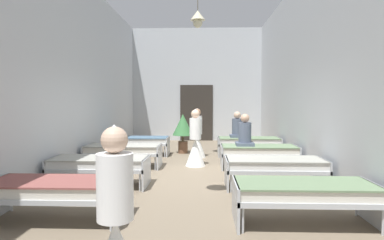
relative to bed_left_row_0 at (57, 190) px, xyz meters
name	(u,v)px	position (x,y,z in m)	size (l,w,h in m)	color
ground_plane	(189,178)	(1.72, 2.85, -0.49)	(6.14, 14.44, 0.10)	#7A6B56
room_shell	(191,73)	(1.72, 4.12, 1.98)	(5.94, 14.04, 4.84)	silver
bed_left_row_0	(57,190)	(0.00, 0.00, 0.00)	(1.90, 0.84, 0.57)	#B7BCC1
bed_right_row_0	(304,192)	(3.44, 0.00, 0.00)	(1.90, 0.84, 0.57)	#B7BCC1
bed_left_row_1	(100,164)	(0.00, 1.90, 0.00)	(1.90, 0.84, 0.57)	#B7BCC1
bed_right_row_1	(275,165)	(3.44, 1.90, 0.00)	(1.90, 0.84, 0.57)	#B7BCC1
bed_left_row_2	(123,150)	(0.00, 3.80, 0.00)	(1.90, 0.84, 0.57)	#B7BCC1
bed_right_row_2	(259,151)	(3.44, 3.80, 0.00)	(1.90, 0.84, 0.57)	#B7BCC1
bed_left_row_3	(138,141)	(0.00, 5.70, 0.00)	(1.90, 0.84, 0.57)	#B7BCC1
bed_right_row_3	(249,142)	(3.44, 5.70, 0.00)	(1.90, 0.84, 0.57)	#B7BCC1
nurse_near_aisle	(197,140)	(1.85, 5.39, 0.09)	(0.52, 0.52, 1.49)	white
nurse_mid_aisle	(116,240)	(1.34, -1.85, 0.09)	(0.52, 0.52, 1.49)	white
nurse_far_aisle	(195,146)	(1.83, 4.03, 0.09)	(0.52, 0.52, 1.49)	white
patient_seated_primary	(245,134)	(3.09, 3.80, 0.43)	(0.44, 0.44, 0.80)	#515B70
patient_seated_secondary	(237,128)	(3.09, 5.76, 0.43)	(0.44, 0.44, 0.80)	#515B70
potted_plant	(183,127)	(1.37, 6.19, 0.41)	(0.68, 0.68, 1.28)	brown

